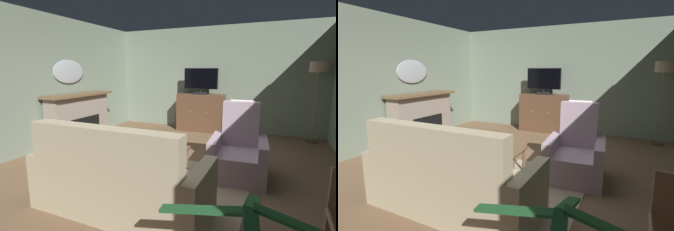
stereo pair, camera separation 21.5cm
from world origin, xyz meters
The scene contains 15 objects.
ground_plane centered at (0.00, 0.00, -0.02)m, with size 6.12×7.18×0.04m, color brown.
wall_back centered at (0.00, 3.34, 1.38)m, with size 6.12×0.10×2.77m, color gray.
wall_left centered at (-2.81, 0.00, 1.38)m, with size 0.10×7.18×2.77m, color gray.
rug_central centered at (0.19, -0.43, 0.01)m, with size 2.35×2.19×0.01m, color tan.
fireplace centered at (-2.48, 0.89, 0.52)m, with size 0.84×1.79×1.10m.
wall_mirror_oval centered at (-2.73, 0.89, 1.59)m, with size 0.06×0.89×0.53m, color #B2B7BF.
tv_cabinet centered at (-0.25, 2.99, 0.47)m, with size 1.22×0.52×0.99m.
television centered at (-0.25, 2.94, 1.36)m, with size 0.90×0.20×0.68m.
coffee_table centered at (-0.15, -0.04, 0.38)m, with size 1.15×0.59×0.42m.
tv_remote centered at (-0.03, -0.06, 0.43)m, with size 0.17×0.05×0.02m, color black.
folded_newspaper centered at (-0.27, 0.06, 0.42)m, with size 0.30×0.22×0.01m, color silver.
sofa_floral centered at (0.03, -1.22, 0.35)m, with size 2.06×0.86×1.07m.
armchair_in_far_corner centered at (1.13, 0.35, 0.34)m, with size 0.89×0.92×1.15m.
cat centered at (-1.20, 1.16, 0.09)m, with size 0.25×0.65×0.20m.
floor_lamp centered at (2.39, 2.92, 1.53)m, with size 0.37×0.37×1.80m.
Camera 1 is at (1.63, -3.42, 1.63)m, focal length 26.66 mm.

